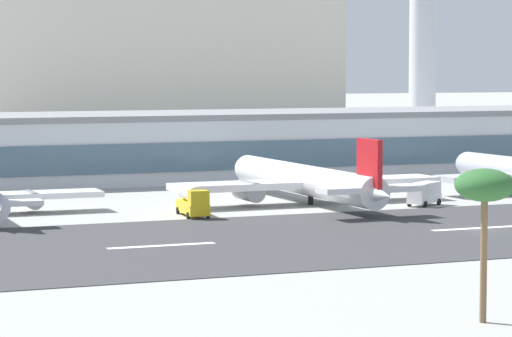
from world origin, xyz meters
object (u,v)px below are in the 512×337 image
Objects in this scene: service_box_truck_1 at (424,193)px; palm_tree_2 at (485,189)px; terminal_building at (189,145)px; service_fuel_truck_0 at (193,201)px; distant_hotel_block at (147,56)px; airliner_red_tail_gate_1 at (310,181)px; control_tower at (423,28)px.

palm_tree_2 is at bearing 30.08° from service_box_truck_1.
terminal_building reaches higher than service_fuel_truck_0.
palm_tree_2 is at bearing -101.72° from distant_hotel_block.
palm_tree_2 is (-35.57, -71.56, 8.30)m from service_box_truck_1.
terminal_building is 45.75m from airliner_red_tail_gate_1.
palm_tree_2 is (-21.66, -79.17, 6.87)m from airliner_red_tail_gate_1.
airliner_red_tail_gate_1 is at bearing 74.70° from palm_tree_2.
distant_hotel_block reaches higher than terminal_building.
service_box_truck_1 is at bearing 63.57° from palm_tree_2.
airliner_red_tail_gate_1 is 21.14m from service_fuel_truck_0.
service_fuel_truck_0 is (-53.11, -193.01, -20.22)m from distant_hotel_block.
service_box_truck_1 is at bearing 95.31° from service_fuel_truck_0.
control_tower is 123.13m from service_fuel_truck_0.
palm_tree_2 is at bearing -117.99° from control_tower.
service_fuel_truck_0 is 0.75× the size of palm_tree_2.
service_fuel_truck_0 is at bearing 109.52° from airliner_red_tail_gate_1.
service_box_truck_1 is (-19.38, -193.35, -20.46)m from distant_hotel_block.
distant_hotel_block is 189.65m from airliner_red_tail_gate_1.
distant_hotel_block is at bearing 75.76° from terminal_building.
palm_tree_2 is (-19.40, -124.80, 4.40)m from terminal_building.
palm_tree_2 is at bearing 164.06° from airliner_red_tail_gate_1.
airliner_red_tail_gate_1 is 4.17× the size of palm_tree_2.
terminal_building is 14.34× the size of palm_tree_2.
control_tower is at bearing 142.41° from service_fuel_truck_0.
airliner_red_tail_gate_1 reaches higher than service_box_truck_1.
terminal_building is 26.28× the size of service_box_truck_1.
distant_hotel_block is at bearing 105.72° from control_tower.
terminal_building is 77.03m from control_tower.
distant_hotel_block is (35.55, 140.11, 16.55)m from terminal_building.
service_fuel_truck_0 is (-17.56, -52.91, -3.67)m from terminal_building.
control_tower is 104.84m from airliner_red_tail_gate_1.
airliner_red_tail_gate_1 is at bearing 116.04° from service_fuel_truck_0.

